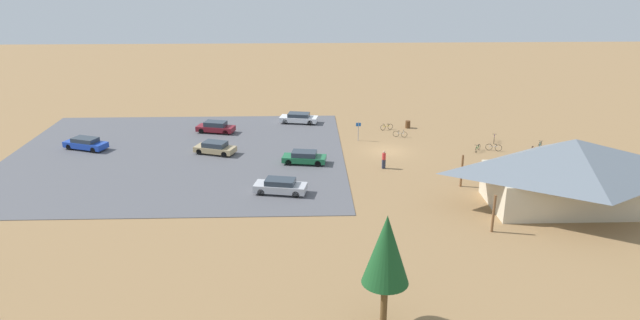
{
  "coord_description": "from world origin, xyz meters",
  "views": [
    {
      "loc": [
        9.08,
        58.86,
        20.15
      ],
      "look_at": [
        7.38,
        5.95,
        1.2
      ],
      "focal_mm": 32.51,
      "sensor_mm": 36.0,
      "label": 1
    }
  ],
  "objects_px": {
    "trash_bin": "(408,124)",
    "car_blue_end_stall": "(86,143)",
    "bicycle_purple_lone_east": "(494,139)",
    "bicycle_red_back_row": "(533,151)",
    "bicycle_teal_yard_center": "(540,146)",
    "car_maroon_by_curb": "(216,127)",
    "bike_pavilion": "(571,168)",
    "pine_midwest": "(386,250)",
    "bicycle_green_yard_left": "(478,148)",
    "lot_sign": "(358,129)",
    "visitor_crossing_yard": "(384,159)",
    "car_silver_aisle_side": "(280,186)",
    "car_white_far_end": "(299,118)",
    "bicycle_silver_front_row": "(494,147)",
    "bicycle_yellow_near_sign": "(387,127)",
    "bicycle_white_yard_front": "(400,134)",
    "car_green_inner_stall": "(304,157)",
    "car_tan_second_row": "(215,148)"
  },
  "relations": [
    {
      "from": "trash_bin",
      "to": "car_blue_end_stall",
      "type": "xyz_separation_m",
      "value": [
        36.41,
        7.14,
        0.26
      ]
    },
    {
      "from": "trash_bin",
      "to": "car_maroon_by_curb",
      "type": "bearing_deg",
      "value": 3.33
    },
    {
      "from": "bicycle_white_yard_front",
      "to": "bicycle_teal_yard_center",
      "type": "xyz_separation_m",
      "value": [
        -14.47,
        4.91,
        0.03
      ]
    },
    {
      "from": "bicycle_red_back_row",
      "to": "car_blue_end_stall",
      "type": "height_order",
      "value": "car_blue_end_stall"
    },
    {
      "from": "lot_sign",
      "to": "visitor_crossing_yard",
      "type": "height_order",
      "value": "lot_sign"
    },
    {
      "from": "trash_bin",
      "to": "car_silver_aisle_side",
      "type": "xyz_separation_m",
      "value": [
        14.89,
        20.1,
        0.28
      ]
    },
    {
      "from": "visitor_crossing_yard",
      "to": "car_green_inner_stall",
      "type": "bearing_deg",
      "value": -11.32
    },
    {
      "from": "pine_midwest",
      "to": "bicycle_silver_front_row",
      "type": "bearing_deg",
      "value": -117.81
    },
    {
      "from": "bike_pavilion",
      "to": "pine_midwest",
      "type": "relative_size",
      "value": 2.32
    },
    {
      "from": "bicycle_red_back_row",
      "to": "bicycle_purple_lone_east",
      "type": "bearing_deg",
      "value": -56.19
    },
    {
      "from": "bicycle_white_yard_front",
      "to": "car_blue_end_stall",
      "type": "bearing_deg",
      "value": 5.68
    },
    {
      "from": "car_white_far_end",
      "to": "bicycle_teal_yard_center",
      "type": "bearing_deg",
      "value": 157.17
    },
    {
      "from": "bicycle_yellow_near_sign",
      "to": "car_blue_end_stall",
      "type": "bearing_deg",
      "value": 10.8
    },
    {
      "from": "trash_bin",
      "to": "car_blue_end_stall",
      "type": "bearing_deg",
      "value": 11.1
    },
    {
      "from": "pine_midwest",
      "to": "car_blue_end_stall",
      "type": "bearing_deg",
      "value": -49.07
    },
    {
      "from": "lot_sign",
      "to": "car_green_inner_stall",
      "type": "xyz_separation_m",
      "value": [
        6.18,
        7.55,
        -0.72
      ]
    },
    {
      "from": "bicycle_red_back_row",
      "to": "car_tan_second_row",
      "type": "relative_size",
      "value": 0.37
    },
    {
      "from": "car_silver_aisle_side",
      "to": "visitor_crossing_yard",
      "type": "xyz_separation_m",
      "value": [
        -10.02,
        -6.12,
        0.24
      ]
    },
    {
      "from": "bicycle_white_yard_front",
      "to": "bicycle_red_back_row",
      "type": "relative_size",
      "value": 0.94
    },
    {
      "from": "visitor_crossing_yard",
      "to": "bicycle_silver_front_row",
      "type": "bearing_deg",
      "value": -158.21
    },
    {
      "from": "bicycle_silver_front_row",
      "to": "bicycle_red_back_row",
      "type": "height_order",
      "value": "bicycle_silver_front_row"
    },
    {
      "from": "trash_bin",
      "to": "bicycle_yellow_near_sign",
      "type": "bearing_deg",
      "value": 14.82
    },
    {
      "from": "bicycle_green_yard_left",
      "to": "bicycle_red_back_row",
      "type": "relative_size",
      "value": 0.82
    },
    {
      "from": "bicycle_green_yard_left",
      "to": "car_white_far_end",
      "type": "relative_size",
      "value": 0.28
    },
    {
      "from": "bicycle_red_back_row",
      "to": "bicycle_silver_front_row",
      "type": "bearing_deg",
      "value": -17.35
    },
    {
      "from": "bicycle_teal_yard_center",
      "to": "car_white_far_end",
      "type": "xyz_separation_m",
      "value": [
        26.25,
        -11.05,
        0.3
      ]
    },
    {
      "from": "bicycle_yellow_near_sign",
      "to": "bicycle_red_back_row",
      "type": "bearing_deg",
      "value": 146.62
    },
    {
      "from": "car_white_far_end",
      "to": "bike_pavilion",
      "type": "bearing_deg",
      "value": 131.13
    },
    {
      "from": "pine_midwest",
      "to": "bike_pavilion",
      "type": "bearing_deg",
      "value": -137.85
    },
    {
      "from": "visitor_crossing_yard",
      "to": "car_blue_end_stall",
      "type": "bearing_deg",
      "value": -12.22
    },
    {
      "from": "lot_sign",
      "to": "car_blue_end_stall",
      "type": "relative_size",
      "value": 0.44
    },
    {
      "from": "car_maroon_by_curb",
      "to": "visitor_crossing_yard",
      "type": "height_order",
      "value": "visitor_crossing_yard"
    },
    {
      "from": "car_blue_end_stall",
      "to": "visitor_crossing_yard",
      "type": "bearing_deg",
      "value": 167.78
    },
    {
      "from": "trash_bin",
      "to": "car_tan_second_row",
      "type": "bearing_deg",
      "value": 22.26
    },
    {
      "from": "bicycle_green_yard_left",
      "to": "bicycle_red_back_row",
      "type": "bearing_deg",
      "value": 169.06
    },
    {
      "from": "car_maroon_by_curb",
      "to": "car_white_far_end",
      "type": "distance_m",
      "value": 10.56
    },
    {
      "from": "bicycle_teal_yard_center",
      "to": "car_maroon_by_curb",
      "type": "xyz_separation_m",
      "value": [
        36.09,
        -7.24,
        0.32
      ]
    },
    {
      "from": "bicycle_yellow_near_sign",
      "to": "car_maroon_by_curb",
      "type": "xyz_separation_m",
      "value": [
        20.47,
        0.64,
        0.36
      ]
    },
    {
      "from": "bicycle_yellow_near_sign",
      "to": "car_blue_end_stall",
      "type": "distance_m",
      "value": 34.33
    },
    {
      "from": "bicycle_purple_lone_east",
      "to": "bicycle_red_back_row",
      "type": "relative_size",
      "value": 1.01
    },
    {
      "from": "lot_sign",
      "to": "bicycle_yellow_near_sign",
      "type": "bearing_deg",
      "value": -132.86
    },
    {
      "from": "bicycle_green_yard_left",
      "to": "car_maroon_by_curb",
      "type": "xyz_separation_m",
      "value": [
        29.15,
        -7.69,
        0.38
      ]
    },
    {
      "from": "car_blue_end_stall",
      "to": "car_green_inner_stall",
      "type": "xyz_separation_m",
      "value": [
        -23.69,
        5.26,
        -0.01
      ]
    },
    {
      "from": "car_blue_end_stall",
      "to": "car_silver_aisle_side",
      "type": "bearing_deg",
      "value": 148.96
    },
    {
      "from": "lot_sign",
      "to": "pine_midwest",
      "type": "xyz_separation_m",
      "value": [
        1.82,
        34.63,
        3.37
      ]
    },
    {
      "from": "car_maroon_by_curb",
      "to": "bicycle_yellow_near_sign",
      "type": "bearing_deg",
      "value": -178.22
    },
    {
      "from": "bike_pavilion",
      "to": "car_silver_aisle_side",
      "type": "bearing_deg",
      "value": -7.93
    },
    {
      "from": "bike_pavilion",
      "to": "car_blue_end_stall",
      "type": "height_order",
      "value": "bike_pavilion"
    },
    {
      "from": "car_white_far_end",
      "to": "bicycle_red_back_row",
      "type": "bearing_deg",
      "value": 153.19
    },
    {
      "from": "trash_bin",
      "to": "lot_sign",
      "type": "bearing_deg",
      "value": 36.59
    }
  ]
}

